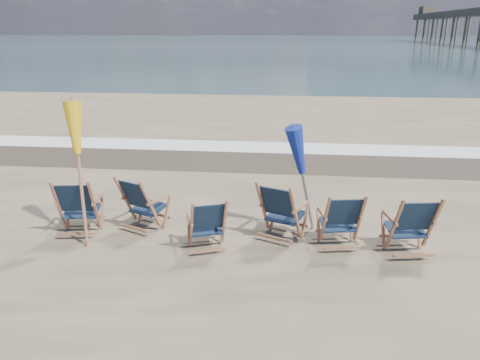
{
  "coord_description": "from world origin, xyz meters",
  "views": [
    {
      "loc": [
        0.85,
        -5.73,
        3.5
      ],
      "look_at": [
        0.0,
        2.2,
        0.9
      ],
      "focal_mm": 35.0,
      "sensor_mm": 36.0,
      "label": 1
    }
  ],
  "objects_px": {
    "beach_chair_2": "(224,224)",
    "beach_chair_5": "(432,226)",
    "beach_chair_1": "(150,207)",
    "beach_chair_4": "(360,221)",
    "beach_chair_3": "(295,215)",
    "umbrella_yellow": "(76,136)",
    "beach_chair_0": "(94,207)",
    "umbrella_blue": "(306,152)"
  },
  "relations": [
    {
      "from": "beach_chair_1",
      "to": "beach_chair_5",
      "type": "distance_m",
      "value": 4.67
    },
    {
      "from": "umbrella_blue",
      "to": "beach_chair_0",
      "type": "bearing_deg",
      "value": -171.21
    },
    {
      "from": "beach_chair_0",
      "to": "beach_chair_3",
      "type": "relative_size",
      "value": 1.01
    },
    {
      "from": "beach_chair_0",
      "to": "beach_chair_3",
      "type": "bearing_deg",
      "value": 171.77
    },
    {
      "from": "beach_chair_0",
      "to": "umbrella_yellow",
      "type": "xyz_separation_m",
      "value": [
        -0.09,
        -0.21,
        1.3
      ]
    },
    {
      "from": "beach_chair_2",
      "to": "beach_chair_4",
      "type": "height_order",
      "value": "beach_chair_4"
    },
    {
      "from": "beach_chair_4",
      "to": "beach_chair_1",
      "type": "bearing_deg",
      "value": -13.34
    },
    {
      "from": "beach_chair_0",
      "to": "beach_chair_5",
      "type": "relative_size",
      "value": 1.01
    },
    {
      "from": "beach_chair_0",
      "to": "beach_chair_1",
      "type": "distance_m",
      "value": 0.96
    },
    {
      "from": "beach_chair_2",
      "to": "beach_chair_3",
      "type": "distance_m",
      "value": 1.18
    },
    {
      "from": "beach_chair_2",
      "to": "umbrella_yellow",
      "type": "height_order",
      "value": "umbrella_yellow"
    },
    {
      "from": "beach_chair_3",
      "to": "beach_chair_5",
      "type": "bearing_deg",
      "value": -160.95
    },
    {
      "from": "beach_chair_5",
      "to": "beach_chair_4",
      "type": "bearing_deg",
      "value": -17.9
    },
    {
      "from": "beach_chair_3",
      "to": "umbrella_yellow",
      "type": "relative_size",
      "value": 0.46
    },
    {
      "from": "beach_chair_2",
      "to": "beach_chair_4",
      "type": "distance_m",
      "value": 2.2
    },
    {
      "from": "beach_chair_1",
      "to": "umbrella_yellow",
      "type": "height_order",
      "value": "umbrella_yellow"
    },
    {
      "from": "beach_chair_4",
      "to": "beach_chair_2",
      "type": "bearing_deg",
      "value": -3.0
    },
    {
      "from": "beach_chair_1",
      "to": "beach_chair_4",
      "type": "height_order",
      "value": "beach_chair_1"
    },
    {
      "from": "umbrella_blue",
      "to": "beach_chair_2",
      "type": "bearing_deg",
      "value": -146.23
    },
    {
      "from": "beach_chair_4",
      "to": "umbrella_blue",
      "type": "distance_m",
      "value": 1.45
    },
    {
      "from": "beach_chair_1",
      "to": "beach_chair_5",
      "type": "height_order",
      "value": "beach_chair_5"
    },
    {
      "from": "beach_chair_0",
      "to": "beach_chair_5",
      "type": "bearing_deg",
      "value": 169.38
    },
    {
      "from": "beach_chair_0",
      "to": "beach_chair_2",
      "type": "distance_m",
      "value": 2.33
    },
    {
      "from": "beach_chair_1",
      "to": "umbrella_yellow",
      "type": "distance_m",
      "value": 1.72
    },
    {
      "from": "beach_chair_3",
      "to": "beach_chair_4",
      "type": "bearing_deg",
      "value": -158.44
    },
    {
      "from": "umbrella_blue",
      "to": "beach_chair_1",
      "type": "bearing_deg",
      "value": -171.72
    },
    {
      "from": "beach_chair_2",
      "to": "beach_chair_3",
      "type": "height_order",
      "value": "beach_chair_3"
    },
    {
      "from": "beach_chair_5",
      "to": "beach_chair_3",
      "type": "bearing_deg",
      "value": -15.5
    },
    {
      "from": "beach_chair_2",
      "to": "beach_chair_4",
      "type": "relative_size",
      "value": 0.93
    },
    {
      "from": "beach_chair_0",
      "to": "umbrella_blue",
      "type": "bearing_deg",
      "value": -179.79
    },
    {
      "from": "beach_chair_2",
      "to": "beach_chair_5",
      "type": "relative_size",
      "value": 0.88
    },
    {
      "from": "beach_chair_1",
      "to": "umbrella_blue",
      "type": "relative_size",
      "value": 0.53
    },
    {
      "from": "beach_chair_4",
      "to": "umbrella_blue",
      "type": "xyz_separation_m",
      "value": [
        -0.89,
        0.6,
        0.98
      ]
    },
    {
      "from": "beach_chair_3",
      "to": "beach_chair_4",
      "type": "relative_size",
      "value": 1.06
    },
    {
      "from": "beach_chair_2",
      "to": "beach_chair_5",
      "type": "bearing_deg",
      "value": 161.63
    },
    {
      "from": "beach_chair_1",
      "to": "umbrella_yellow",
      "type": "relative_size",
      "value": 0.44
    },
    {
      "from": "beach_chair_3",
      "to": "umbrella_blue",
      "type": "bearing_deg",
      "value": -81.4
    },
    {
      "from": "beach_chair_0",
      "to": "beach_chair_4",
      "type": "height_order",
      "value": "beach_chair_0"
    },
    {
      "from": "beach_chair_2",
      "to": "umbrella_yellow",
      "type": "xyz_separation_m",
      "value": [
        -2.41,
        0.1,
        1.37
      ]
    },
    {
      "from": "beach_chair_3",
      "to": "umbrella_blue",
      "type": "xyz_separation_m",
      "value": [
        0.16,
        0.54,
        0.95
      ]
    },
    {
      "from": "beach_chair_5",
      "to": "umbrella_blue",
      "type": "bearing_deg",
      "value": -30.5
    },
    {
      "from": "umbrella_yellow",
      "to": "umbrella_blue",
      "type": "bearing_deg",
      "value": 11.74
    }
  ]
}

